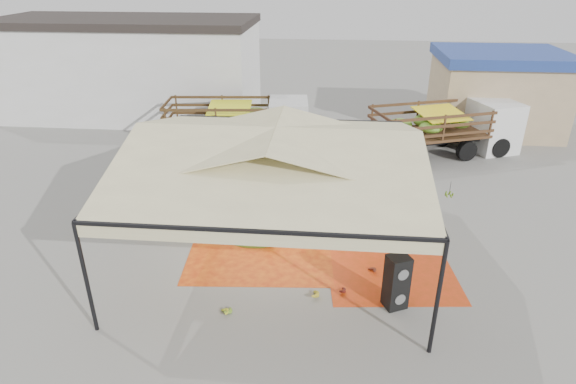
# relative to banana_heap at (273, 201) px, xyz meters

# --- Properties ---
(ground) EXTENTS (90.00, 90.00, 0.00)m
(ground) POSITION_rel_banana_heap_xyz_m (0.37, -2.12, -0.64)
(ground) COLOR slate
(ground) RESTS_ON ground
(canopy_tent) EXTENTS (8.10, 8.10, 4.00)m
(canopy_tent) POSITION_rel_banana_heap_xyz_m (0.37, -2.12, 2.66)
(canopy_tent) COLOR black
(canopy_tent) RESTS_ON ground
(building_white) EXTENTS (14.30, 6.30, 5.40)m
(building_white) POSITION_rel_banana_heap_xyz_m (-9.63, 11.88, 2.08)
(building_white) COLOR silver
(building_white) RESTS_ON ground
(building_tan) EXTENTS (6.30, 5.30, 4.10)m
(building_tan) POSITION_rel_banana_heap_xyz_m (10.37, 10.88, 1.44)
(building_tan) COLOR tan
(building_tan) RESTS_ON ground
(tarp_left) EXTENTS (4.68, 4.49, 0.01)m
(tarp_left) POSITION_rel_banana_heap_xyz_m (-0.17, -2.00, -0.63)
(tarp_left) COLOR orange
(tarp_left) RESTS_ON ground
(tarp_right) EXTENTS (4.00, 4.16, 0.01)m
(tarp_right) POSITION_rel_banana_heap_xyz_m (3.76, -2.66, -0.63)
(tarp_right) COLOR red
(tarp_right) RESTS_ON ground
(banana_heap) EXTENTS (6.65, 5.77, 1.27)m
(banana_heap) POSITION_rel_banana_heap_xyz_m (0.00, 0.00, 0.00)
(banana_heap) COLOR #336F17
(banana_heap) RESTS_ON ground
(hand_yellow_a) EXTENTS (0.53, 0.45, 0.22)m
(hand_yellow_a) POSITION_rel_banana_heap_xyz_m (1.56, -4.33, -0.53)
(hand_yellow_a) COLOR gold
(hand_yellow_a) RESTS_ON ground
(hand_yellow_b) EXTENTS (0.52, 0.49, 0.18)m
(hand_yellow_b) POSITION_rel_banana_heap_xyz_m (-0.67, -5.28, -0.55)
(hand_yellow_b) COLOR gold
(hand_yellow_b) RESTS_ON ground
(hand_red_a) EXTENTS (0.48, 0.43, 0.18)m
(hand_red_a) POSITION_rel_banana_heap_xyz_m (2.33, -4.05, -0.55)
(hand_red_a) COLOR #551813
(hand_red_a) RESTS_ON ground
(hand_red_b) EXTENTS (0.51, 0.49, 0.18)m
(hand_red_b) POSITION_rel_banana_heap_xyz_m (3.21, -3.08, -0.55)
(hand_red_b) COLOR #591F14
(hand_red_b) RESTS_ON ground
(hand_green) EXTENTS (0.48, 0.43, 0.18)m
(hand_green) POSITION_rel_banana_heap_xyz_m (-0.61, -5.18, -0.55)
(hand_green) COLOR #59861B
(hand_green) RESTS_ON ground
(hanging_bunches) EXTENTS (4.74, 0.24, 0.20)m
(hanging_bunches) POSITION_rel_banana_heap_xyz_m (2.81, -3.10, 1.98)
(hanging_bunches) COLOR #436F17
(hanging_bunches) RESTS_ON ground
(speaker_stack) EXTENTS (0.70, 0.66, 1.51)m
(speaker_stack) POSITION_rel_banana_heap_xyz_m (3.73, -4.52, 0.12)
(speaker_stack) COLOR black
(speaker_stack) RESTS_ON ground
(banana_leaves) EXTENTS (0.96, 1.36, 3.70)m
(banana_leaves) POSITION_rel_banana_heap_xyz_m (-1.76, -0.87, -0.64)
(banana_leaves) COLOR #396E1D
(banana_leaves) RESTS_ON ground
(vendor) EXTENTS (0.68, 0.47, 1.80)m
(vendor) POSITION_rel_banana_heap_xyz_m (-0.51, 3.40, 0.26)
(vendor) COLOR gray
(vendor) RESTS_ON ground
(truck_left) EXTENTS (6.83, 2.84, 2.29)m
(truck_left) POSITION_rel_banana_heap_xyz_m (-2.29, 7.00, 0.77)
(truck_left) COLOR #4F391A
(truck_left) RESTS_ON ground
(truck_right) EXTENTS (7.16, 4.50, 2.33)m
(truck_right) POSITION_rel_banana_heap_xyz_m (7.40, 7.00, 0.80)
(truck_right) COLOR #50371A
(truck_right) RESTS_ON ground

